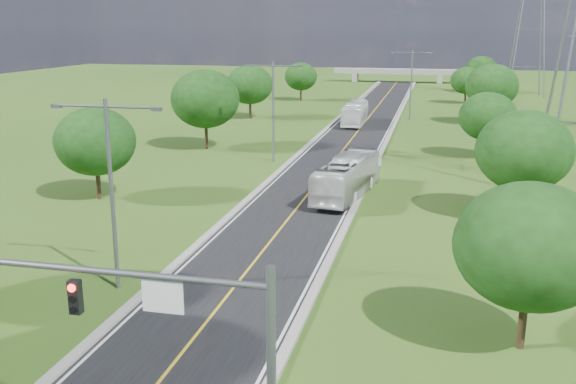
% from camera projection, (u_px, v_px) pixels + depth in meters
% --- Properties ---
extents(ground, '(260.00, 260.00, 0.00)m').
position_uv_depth(ground, '(352.00, 139.00, 77.85)').
color(ground, '#2E5016').
rests_on(ground, ground).
extents(road, '(8.00, 150.00, 0.06)m').
position_uv_depth(road, '(358.00, 131.00, 83.50)').
color(road, black).
rests_on(road, ground).
extents(curb_left, '(0.50, 150.00, 0.22)m').
position_uv_depth(curb_left, '(326.00, 129.00, 84.41)').
color(curb_left, gray).
rests_on(curb_left, ground).
extents(curb_right, '(0.50, 150.00, 0.22)m').
position_uv_depth(curb_right, '(391.00, 132.00, 82.54)').
color(curb_right, gray).
rests_on(curb_right, ground).
extents(signal_mast, '(8.54, 0.33, 7.20)m').
position_uv_depth(signal_mast, '(200.00, 335.00, 18.35)').
color(signal_mast, slate).
rests_on(signal_mast, ground).
extents(speed_limit_sign, '(0.55, 0.09, 2.40)m').
position_uv_depth(speed_limit_sign, '(378.00, 166.00, 55.57)').
color(speed_limit_sign, slate).
rests_on(speed_limit_sign, ground).
extents(overpass, '(30.00, 3.00, 3.20)m').
position_uv_depth(overpass, '(397.00, 72.00, 152.58)').
color(overpass, gray).
rests_on(overpass, ground).
extents(streetlight_near_left, '(5.90, 0.25, 10.00)m').
position_uv_depth(streetlight_near_left, '(111.00, 179.00, 32.46)').
color(streetlight_near_left, slate).
rests_on(streetlight_near_left, ground).
extents(streetlight_mid_left, '(5.90, 0.25, 10.00)m').
position_uv_depth(streetlight_mid_left, '(273.00, 103.00, 63.54)').
color(streetlight_mid_left, slate).
rests_on(streetlight_mid_left, ground).
extents(streetlight_far_right, '(5.90, 0.25, 10.00)m').
position_uv_depth(streetlight_far_right, '(411.00, 79.00, 91.97)').
color(streetlight_far_right, slate).
rests_on(streetlight_far_right, ground).
extents(power_tower_far, '(9.00, 6.40, 28.00)m').
position_uv_depth(power_tower_far, '(531.00, 21.00, 120.36)').
color(power_tower_far, slate).
rests_on(power_tower_far, ground).
extents(tree_lb, '(6.30, 6.30, 7.33)m').
position_uv_depth(tree_lb, '(95.00, 141.00, 50.07)').
color(tree_lb, black).
rests_on(tree_lb, ground).
extents(tree_lc, '(7.56, 7.56, 8.79)m').
position_uv_depth(tree_lc, '(205.00, 99.00, 70.33)').
color(tree_lc, black).
rests_on(tree_lc, ground).
extents(tree_ld, '(6.72, 6.72, 7.82)m').
position_uv_depth(tree_ld, '(250.00, 85.00, 93.53)').
color(tree_ld, black).
rests_on(tree_ld, ground).
extents(tree_le, '(5.88, 5.88, 6.84)m').
position_uv_depth(tree_le, '(301.00, 77.00, 115.73)').
color(tree_le, black).
rests_on(tree_le, ground).
extents(tree_ra, '(6.30, 6.30, 7.33)m').
position_uv_depth(tree_ra, '(530.00, 246.00, 26.50)').
color(tree_ra, black).
rests_on(tree_ra, ground).
extents(tree_rb, '(6.72, 6.72, 7.82)m').
position_uv_depth(tree_rb, '(524.00, 151.00, 44.82)').
color(tree_rb, black).
rests_on(tree_rb, ground).
extents(tree_rc, '(5.88, 5.88, 6.84)m').
position_uv_depth(tree_rc, '(488.00, 116.00, 65.91)').
color(tree_rc, black).
rests_on(tree_rc, ground).
extents(tree_rd, '(7.14, 7.14, 8.30)m').
position_uv_depth(tree_rd, '(492.00, 86.00, 87.84)').
color(tree_rd, black).
rests_on(tree_rd, ground).
extents(tree_re, '(5.46, 5.46, 6.35)m').
position_uv_depth(tree_re, '(466.00, 80.00, 111.31)').
color(tree_re, black).
rests_on(tree_re, ground).
extents(tree_rf, '(6.30, 6.30, 7.33)m').
position_uv_depth(tree_rf, '(481.00, 69.00, 129.21)').
color(tree_rf, black).
rests_on(tree_rf, ground).
extents(bus_outbound, '(4.24, 11.69, 3.18)m').
position_uv_depth(bus_outbound, '(347.00, 177.00, 51.38)').
color(bus_outbound, silver).
rests_on(bus_outbound, road).
extents(bus_inbound, '(2.75, 11.00, 3.05)m').
position_uv_depth(bus_inbound, '(355.00, 113.00, 88.46)').
color(bus_inbound, white).
rests_on(bus_inbound, road).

